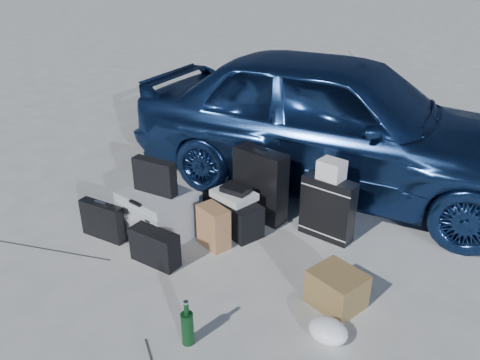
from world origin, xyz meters
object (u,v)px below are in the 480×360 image
object	(u,v)px
pelican_case	(158,213)
suitcase_left	(260,185)
briefcase	(103,221)
duffel_bag	(233,214)
car	(335,121)
suitcase_right	(328,208)
green_bottle	(187,323)
cardboard_box	(337,289)

from	to	relation	value
pelican_case	suitcase_left	world-z (taller)	suitcase_left
briefcase	duffel_bag	world-z (taller)	briefcase
car	duffel_bag	bearing A→B (deg)	158.53
pelican_case	duffel_bag	bearing A→B (deg)	48.79
car	pelican_case	bearing A→B (deg)	148.07
suitcase_right	pelican_case	bearing A→B (deg)	-143.16
briefcase	suitcase_left	world-z (taller)	suitcase_left
car	briefcase	bearing A→B (deg)	143.41
pelican_case	suitcase_right	distance (m)	1.57
pelican_case	duffel_bag	distance (m)	0.71
suitcase_right	green_bottle	bearing A→B (deg)	-92.50
cardboard_box	green_bottle	distance (m)	1.15
pelican_case	green_bottle	size ratio (longest dim) A/B	1.79
pelican_case	suitcase_right	xyz separation A→B (m)	(1.33, 0.83, 0.07)
car	pelican_case	world-z (taller)	car
duffel_bag	green_bottle	bearing A→B (deg)	-47.72
pelican_case	suitcase_left	size ratio (longest dim) A/B	0.85
briefcase	suitcase_right	world-z (taller)	suitcase_right
pelican_case	suitcase_left	distance (m)	1.03
cardboard_box	green_bottle	world-z (taller)	green_bottle
duffel_bag	green_bottle	world-z (taller)	green_bottle
duffel_bag	green_bottle	distance (m)	1.52
duffel_bag	green_bottle	xyz separation A→B (m)	(0.58, -1.40, 0.01)
car	duffel_bag	distance (m)	1.59
suitcase_right	cardboard_box	size ratio (longest dim) A/B	1.59
suitcase_left	green_bottle	distance (m)	1.81
suitcase_left	green_bottle	size ratio (longest dim) A/B	2.10
suitcase_left	car	bearing A→B (deg)	83.33
pelican_case	green_bottle	xyz separation A→B (m)	(1.11, -0.93, -0.05)
duffel_bag	suitcase_right	bearing A→B (deg)	43.92
briefcase	suitcase_left	bearing A→B (deg)	44.10
suitcase_right	duffel_bag	size ratio (longest dim) A/B	0.93
suitcase_right	cardboard_box	world-z (taller)	suitcase_right
suitcase_left	cardboard_box	bearing A→B (deg)	-26.77
car	duffel_bag	xyz separation A→B (m)	(-0.39, -1.42, -0.60)
briefcase	green_bottle	bearing A→B (deg)	-26.01
suitcase_right	duffel_bag	bearing A→B (deg)	-151.08
car	green_bottle	xyz separation A→B (m)	(0.19, -2.82, -0.59)
suitcase_right	suitcase_left	bearing A→B (deg)	-172.94
duffel_bag	green_bottle	size ratio (longest dim) A/B	1.86
pelican_case	green_bottle	distance (m)	1.44
car	suitcase_right	distance (m)	1.23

